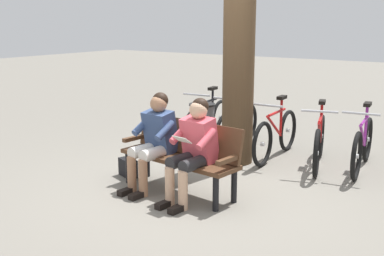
{
  "coord_description": "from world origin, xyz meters",
  "views": [
    {
      "loc": [
        -3.25,
        4.72,
        2.08
      ],
      "look_at": [
        0.08,
        -0.11,
        0.75
      ],
      "focal_mm": 45.21,
      "sensor_mm": 36.0,
      "label": 1
    }
  ],
  "objects": [
    {
      "name": "ground_plane",
      "position": [
        0.0,
        0.0,
        0.0
      ],
      "size": [
        40.0,
        40.0,
        0.0
      ],
      "primitive_type": "plane",
      "color": "slate"
    },
    {
      "name": "bench",
      "position": [
        0.07,
        0.11,
        0.51
      ],
      "size": [
        1.64,
        0.66,
        0.87
      ],
      "rotation": [
        0.0,
        0.0,
        -0.11
      ],
      "color": "#51331E",
      "rests_on": "ground"
    },
    {
      "name": "bicycle_green",
      "position": [
        -0.96,
        -1.82,
        0.36
      ],
      "size": [
        0.62,
        1.63,
        0.94
      ],
      "rotation": [
        0.0,
        0.0,
        1.86
      ],
      "color": "black",
      "rests_on": "ground"
    },
    {
      "name": "person_companion",
      "position": [
        0.4,
        0.23,
        0.66
      ],
      "size": [
        0.52,
        0.8,
        1.2
      ],
      "rotation": [
        0.0,
        0.0,
        -0.11
      ],
      "color": "#334772",
      "rests_on": "ground"
    },
    {
      "name": "bicycle_black",
      "position": [
        -0.27,
        -1.86,
        0.36
      ],
      "size": [
        0.48,
        1.68,
        0.94
      ],
      "rotation": [
        0.0,
        0.0,
        1.63
      ],
      "color": "black",
      "rests_on": "ground"
    },
    {
      "name": "bicycle_red",
      "position": [
        -1.52,
        -1.99,
        0.36
      ],
      "size": [
        0.48,
        1.67,
        0.94
      ],
      "rotation": [
        0.0,
        0.0,
        1.7
      ],
      "color": "black",
      "rests_on": "ground"
    },
    {
      "name": "litter_bin",
      "position": [
        0.81,
        -1.45,
        0.4
      ],
      "size": [
        0.41,
        0.41,
        0.79
      ],
      "color": "slate",
      "rests_on": "ground"
    },
    {
      "name": "bicycle_blue",
      "position": [
        0.5,
        -2.04,
        0.36
      ],
      "size": [
        0.48,
        1.68,
        0.94
      ],
      "rotation": [
        0.0,
        0.0,
        1.68
      ],
      "color": "black",
      "rests_on": "ground"
    },
    {
      "name": "person_reading",
      "position": [
        -0.23,
        0.31,
        0.66
      ],
      "size": [
        0.52,
        0.8,
        1.2
      ],
      "rotation": [
        0.0,
        0.0,
        -0.11
      ],
      "color": "#D84C59",
      "rests_on": "ground"
    },
    {
      "name": "handbag",
      "position": [
        0.99,
        0.08,
        0.12
      ],
      "size": [
        0.33,
        0.23,
        0.24
      ],
      "primitive_type": "cube",
      "rotation": [
        0.0,
        0.0,
        -0.35
      ],
      "color": "black",
      "rests_on": "ground"
    },
    {
      "name": "tree_trunk",
      "position": [
        0.12,
        -1.35,
        1.54
      ],
      "size": [
        0.45,
        0.45,
        3.08
      ],
      "primitive_type": "cylinder",
      "color": "#4C3823",
      "rests_on": "ground"
    },
    {
      "name": "bicycle_silver",
      "position": [
        1.12,
        -2.1,
        0.36
      ],
      "size": [
        0.48,
        1.68,
        0.94
      ],
      "rotation": [
        0.0,
        0.0,
        1.67
      ],
      "color": "black",
      "rests_on": "ground"
    }
  ]
}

